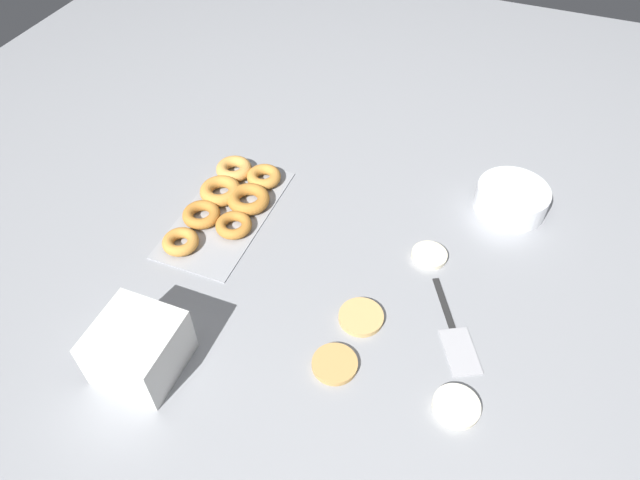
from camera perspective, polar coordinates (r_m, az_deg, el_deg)
name	(u,v)px	position (r m, az deg, el deg)	size (l,w,h in m)	color
ground_plane	(372,279)	(1.27, 5.18, -3.90)	(3.00, 3.00, 0.00)	gray
pancake_0	(456,406)	(1.12, 13.47, -15.87)	(0.09, 0.09, 0.01)	silver
pancake_1	(429,255)	(1.32, 10.87, -1.51)	(0.08, 0.08, 0.01)	beige
pancake_2	(361,317)	(1.20, 4.13, -7.69)	(0.09, 0.09, 0.01)	tan
pancake_3	(335,364)	(1.13, 1.55, -12.31)	(0.09, 0.09, 0.01)	tan
donut_tray	(228,202)	(1.43, -9.17, 3.81)	(0.39, 0.20, 0.04)	#93969B
batter_bowl	(511,199)	(1.47, 18.60, 3.92)	(0.17, 0.17, 0.06)	white
container_stack	(139,348)	(1.14, -17.69, -10.24)	(0.15, 0.15, 0.12)	white
spatula	(457,340)	(1.20, 13.49, -9.67)	(0.23, 0.15, 0.01)	black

